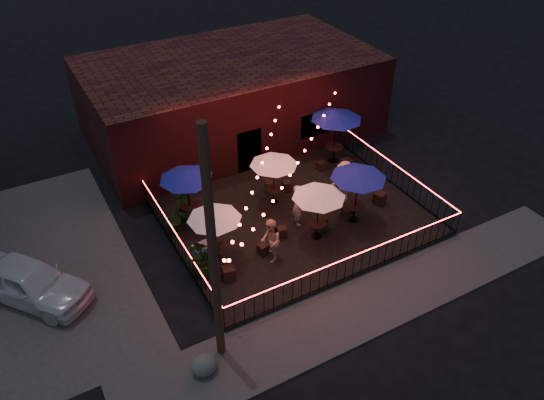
{
  "coord_description": "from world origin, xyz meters",
  "views": [
    {
      "loc": [
        -9.1,
        -12.54,
        13.54
      ],
      "look_at": [
        -1.04,
        2.04,
        1.33
      ],
      "focal_mm": 35.0,
      "sensor_mm": 36.0,
      "label": 1
    }
  ],
  "objects": [
    {
      "name": "ground",
      "position": [
        0.0,
        0.0,
        0.0
      ],
      "size": [
        110.0,
        110.0,
        0.0
      ],
      "primitive_type": "plane",
      "color": "black",
      "rests_on": "ground"
    },
    {
      "name": "patio",
      "position": [
        0.0,
        2.0,
        0.07
      ],
      "size": [
        10.0,
        8.0,
        0.15
      ],
      "primitive_type": "cube",
      "color": "black",
      "rests_on": "ground"
    },
    {
      "name": "sidewalk",
      "position": [
        0.0,
        -3.25,
        0.03
      ],
      "size": [
        18.0,
        2.5,
        0.05
      ],
      "primitive_type": "cube",
      "color": "#3B3937",
      "rests_on": "ground"
    },
    {
      "name": "brick_building",
      "position": [
        1.0,
        9.99,
        2.0
      ],
      "size": [
        14.0,
        8.0,
        4.0
      ],
      "color": "#3C1012",
      "rests_on": "ground"
    },
    {
      "name": "utility_pole",
      "position": [
        -5.4,
        -2.6,
        4.0
      ],
      "size": [
        0.26,
        0.26,
        8.0
      ],
      "primitive_type": "cylinder",
      "color": "#332014",
      "rests_on": "ground"
    },
    {
      "name": "fence_front",
      "position": [
        0.0,
        -2.0,
        0.66
      ],
      "size": [
        10.0,
        0.04,
        1.04
      ],
      "color": "black",
      "rests_on": "patio"
    },
    {
      "name": "fence_left",
      "position": [
        -5.0,
        2.0,
        0.66
      ],
      "size": [
        0.04,
        8.0,
        1.04
      ],
      "rotation": [
        0.0,
        0.0,
        1.57
      ],
      "color": "black",
      "rests_on": "patio"
    },
    {
      "name": "fence_right",
      "position": [
        5.0,
        2.0,
        0.66
      ],
      "size": [
        0.04,
        8.0,
        1.04
      ],
      "rotation": [
        0.0,
        0.0,
        1.57
      ],
      "color": "black",
      "rests_on": "patio"
    },
    {
      "name": "festoon_lights",
      "position": [
        -1.01,
        1.7,
        2.52
      ],
      "size": [
        10.02,
        8.72,
        1.32
      ],
      "color": "#FD3023",
      "rests_on": "ground"
    },
    {
      "name": "cafe_table_0",
      "position": [
        -3.8,
        1.24,
        2.12
      ],
      "size": [
        2.45,
        2.45,
        2.16
      ],
      "rotation": [
        0.0,
        0.0,
        -0.3
      ],
      "color": "black",
      "rests_on": "patio"
    },
    {
      "name": "cafe_table_1",
      "position": [
        -3.8,
        3.87,
        2.27
      ],
      "size": [
        2.2,
        2.2,
        2.33
      ],
      "rotation": [
        0.0,
        0.0,
        -0.05
      ],
      "color": "black",
      "rests_on": "patio"
    },
    {
      "name": "cafe_table_2",
      "position": [
        0.07,
        0.49,
        2.18
      ],
      "size": [
        2.64,
        2.64,
        2.23
      ],
      "rotation": [
        0.0,
        0.0,
        0.39
      ],
      "color": "black",
      "rests_on": "patio"
    },
    {
      "name": "cafe_table_3",
      "position": [
        -0.26,
        3.29,
        2.15
      ],
      "size": [
        2.63,
        2.63,
        2.19
      ],
      "rotation": [
        0.0,
        0.0,
        0.42
      ],
      "color": "black",
      "rests_on": "patio"
    },
    {
      "name": "cafe_table_4",
      "position": [
        1.98,
        0.64,
        2.35
      ],
      "size": [
        2.78,
        2.78,
        2.41
      ],
      "rotation": [
        0.0,
        0.0,
        0.33
      ],
      "color": "black",
      "rests_on": "patio"
    },
    {
      "name": "cafe_table_5",
      "position": [
        3.8,
        4.8,
        2.52
      ],
      "size": [
        2.94,
        2.94,
        2.59
      ],
      "rotation": [
        0.0,
        0.0,
        -0.3
      ],
      "color": "black",
      "rests_on": "patio"
    },
    {
      "name": "bistro_chair_0",
      "position": [
        -3.89,
        0.06,
        0.4
      ],
      "size": [
        0.49,
        0.49,
        0.5
      ],
      "primitive_type": "cube",
      "rotation": [
        0.0,
        0.0,
        -0.19
      ],
      "color": "black",
      "rests_on": "patio"
    },
    {
      "name": "bistro_chair_1",
      "position": [
        -2.2,
        0.66,
        0.35
      ],
      "size": [
        0.4,
        0.4,
        0.4
      ],
      "primitive_type": "cube",
      "rotation": [
        0.0,
        0.0,
        3.33
      ],
      "color": "black",
      "rests_on": "patio"
    },
    {
      "name": "bistro_chair_2",
      "position": [
        -3.67,
        3.35,
        0.39
      ],
      "size": [
        0.46,
        0.46,
        0.48
      ],
      "primitive_type": "cube",
      "rotation": [
        0.0,
        0.0,
        0.14
      ],
      "color": "black",
      "rests_on": "patio"
    },
    {
      "name": "bistro_chair_3",
      "position": [
        -2.34,
        3.42,
        0.35
      ],
      "size": [
        0.37,
        0.37,
        0.4
      ],
      "primitive_type": "cube",
      "rotation": [
        0.0,
        0.0,
        3.07
      ],
      "color": "black",
      "rests_on": "patio"
    },
    {
      "name": "bistro_chair_4",
      "position": [
        -1.08,
        1.16,
        0.36
      ],
      "size": [
        0.44,
        0.44,
        0.41
      ],
      "primitive_type": "cube",
      "rotation": [
        0.0,
        0.0,
        -0.31
      ],
      "color": "black",
      "rests_on": "patio"
    },
    {
      "name": "bistro_chair_5",
      "position": [
        0.5,
        0.87,
        0.41
      ],
      "size": [
        0.44,
        0.44,
        0.51
      ],
      "primitive_type": "cube",
      "rotation": [
        0.0,
        0.0,
        3.12
      ],
      "color": "black",
      "rests_on": "patio"
    },
    {
      "name": "bistro_chair_6",
      "position": [
        -0.02,
        4.1,
        0.39
      ],
      "size": [
        0.53,
        0.53,
        0.47
      ],
      "primitive_type": "cube",
      "rotation": [
        0.0,
        0.0,
        -0.42
      ],
      "color": "black",
      "rests_on": "patio"
    },
    {
      "name": "bistro_chair_7",
      "position": [
        0.67,
        3.79,
        0.37
      ],
      "size": [
        0.46,
        0.46,
        0.45
      ],
      "primitive_type": "cube",
      "rotation": [
        0.0,
        0.0,
        2.9
      ],
      "color": "black",
      "rests_on": "patio"
    },
    {
      "name": "bistro_chair_8",
      "position": [
        1.84,
        0.91,
        0.37
      ],
      "size": [
        0.4,
        0.4,
        0.44
      ],
      "primitive_type": "cube",
      "rotation": [
        0.0,
        0.0,
        -0.08
      ],
      "color": "black",
      "rests_on": "patio"
    },
    {
      "name": "bistro_chair_9",
      "position": [
        3.6,
        1.06,
        0.41
      ],
      "size": [
        0.55,
        0.55,
        0.51
      ],
      "primitive_type": "cube",
      "rotation": [
        0.0,
        0.0,
        3.49
      ],
      "color": "black",
      "rests_on": "patio"
    },
    {
      "name": "bistro_chair_10",
      "position": [
        2.88,
        4.46,
        0.35
      ],
      "size": [
        0.38,
        0.38,
        0.4
      ],
      "primitive_type": "cube",
      "rotation": [
        0.0,
        0.0,
        0.13
      ],
      "color": "black",
      "rests_on": "patio"
    },
    {
      "name": "bistro_chair_11",
      "position": [
        3.93,
        3.89,
        0.41
      ],
      "size": [
        0.43,
        0.43,
        0.51
      ],
      "primitive_type": "cube",
      "rotation": [
        0.0,
        0.0,
        3.14
      ],
      "color": "black",
      "rests_on": "patio"
    },
    {
      "name": "patron_a",
      "position": [
        -0.12,
        1.59,
        1.06
      ],
      "size": [
        0.56,
        0.74,
        1.82
      ],
      "primitive_type": "imported",
      "rotation": [
        0.0,
        0.0,
        1.37
      ],
      "color": "tan",
      "rests_on": "patio"
    },
    {
      "name": "patron_b",
      "position": [
        -2.1,
        0.22,
        1.04
      ],
      "size": [
        0.94,
        1.05,
        1.78
      ],
      "primitive_type": "imported",
      "rotation": [
        0.0,
        0.0,
        -1.93
      ],
      "color": "#D19F8B",
      "rests_on": "patio"
    },
    {
      "name": "patron_c",
      "position": [
        2.34,
        1.95,
        1.11
      ],
      "size": [
        1.43,
        1.15,
        1.93
      ],
      "primitive_type": "imported",
      "rotation": [
        0.0,
        0.0,
        2.73
      ],
      "color": "tan",
      "rests_on": "patio"
    },
    {
      "name": "potted_shrub_a",
      "position": [
        -4.5,
        0.75,
        0.89
      ],
      "size": [
        1.51,
        1.36,
        1.49
      ],
      "primitive_type": "imported",
      "rotation": [
        0.0,
        0.0,
        0.17
      ],
      "color": "#1C3F12",
      "rests_on": "patio"
    },
    {
      "name": "potted_shrub_b",
      "position": [
        -4.6,
        3.42,
        0.82
      ],
      "size": [
        0.88,
        0.79,
        1.35
      ],
      "primitive_type": "imported",
      "rotation": [
        0.0,
        0.0,
        0.3
      ],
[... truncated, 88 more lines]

